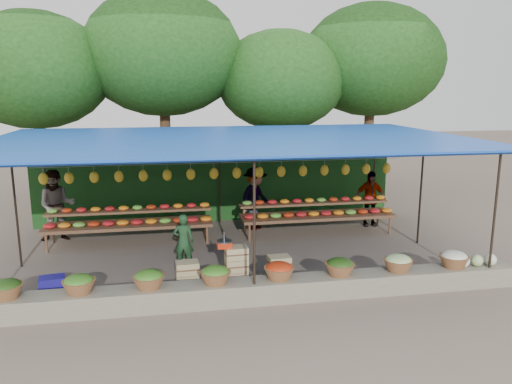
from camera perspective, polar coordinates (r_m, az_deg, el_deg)
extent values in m
plane|color=#6B5D4F|center=(12.15, -2.62, -7.07)|extent=(60.00, 60.00, 0.00)
cube|color=#656151|center=(9.54, -0.36, -11.25)|extent=(10.60, 0.55, 0.40)
cylinder|color=black|center=(8.99, -0.20, -4.58)|extent=(0.05, 0.05, 2.80)
cylinder|color=black|center=(10.88, 25.57, -2.85)|extent=(0.05, 0.05, 2.80)
cylinder|color=black|center=(12.13, -25.78, -1.44)|extent=(0.05, 0.05, 2.80)
cylinder|color=black|center=(13.27, 18.32, 0.22)|extent=(0.05, 0.05, 2.80)
cylinder|color=black|center=(14.88, -22.91, 1.10)|extent=(0.05, 0.05, 2.80)
cylinder|color=black|center=(14.59, -4.20, 1.82)|extent=(0.05, 0.05, 2.80)
cylinder|color=black|center=(15.83, 13.35, 2.33)|extent=(0.05, 0.05, 2.80)
cube|color=#1747B2|center=(11.55, -2.75, 6.18)|extent=(10.80, 6.60, 0.04)
cube|color=#1747B2|center=(9.60, -1.15, 3.93)|extent=(10.80, 2.19, 0.26)
cube|color=#1747B2|center=(13.54, -3.87, 6.25)|extent=(10.80, 2.19, 0.26)
cylinder|color=gray|center=(13.02, -3.53, 3.37)|extent=(9.60, 0.01, 0.01)
ellipsoid|color=gold|center=(13.32, -23.12, 1.39)|extent=(0.23, 0.17, 0.30)
ellipsoid|color=gold|center=(13.20, -20.58, 1.50)|extent=(0.23, 0.17, 0.30)
ellipsoid|color=gold|center=(13.10, -18.00, 1.61)|extent=(0.23, 0.17, 0.30)
ellipsoid|color=gold|center=(13.03, -15.39, 1.72)|extent=(0.23, 0.17, 0.30)
ellipsoid|color=gold|center=(12.99, -12.75, 1.82)|extent=(0.23, 0.17, 0.30)
ellipsoid|color=gold|center=(12.98, -10.11, 1.92)|extent=(0.23, 0.17, 0.30)
ellipsoid|color=gold|center=(12.99, -7.46, 2.02)|extent=(0.23, 0.17, 0.30)
ellipsoid|color=gold|center=(13.04, -4.83, 2.11)|extent=(0.23, 0.17, 0.30)
ellipsoid|color=gold|center=(13.11, -2.21, 2.20)|extent=(0.23, 0.17, 0.30)
ellipsoid|color=gold|center=(13.20, 0.37, 2.28)|extent=(0.23, 0.17, 0.30)
ellipsoid|color=gold|center=(13.32, 2.91, 2.35)|extent=(0.23, 0.17, 0.30)
ellipsoid|color=gold|center=(13.47, 5.39, 2.42)|extent=(0.23, 0.17, 0.30)
ellipsoid|color=gold|center=(13.65, 7.82, 2.48)|extent=(0.23, 0.17, 0.30)
ellipsoid|color=gold|center=(13.84, 10.19, 2.54)|extent=(0.23, 0.17, 0.30)
ellipsoid|color=gold|center=(14.06, 12.48, 2.59)|extent=(0.23, 0.17, 0.30)
ellipsoid|color=gold|center=(14.30, 14.70, 2.64)|extent=(0.23, 0.17, 0.30)
ellipsoid|color=#234412|center=(9.67, -26.72, -9.59)|extent=(0.52, 0.52, 0.23)
ellipsoid|color=#39711E|center=(9.40, -19.60, -9.59)|extent=(0.52, 0.52, 0.23)
ellipsoid|color=#39711E|center=(9.27, -12.17, -9.45)|extent=(0.52, 0.52, 0.23)
ellipsoid|color=#39711E|center=(9.30, -4.67, -9.14)|extent=(0.52, 0.52, 0.23)
ellipsoid|color=#A5280D|center=(9.48, 2.65, -8.69)|extent=(0.52, 0.52, 0.23)
ellipsoid|color=#234412|center=(9.80, 9.58, -8.14)|extent=(0.52, 0.52, 0.23)
ellipsoid|color=#A2C37A|center=(10.26, 15.95, -7.52)|extent=(0.52, 0.52, 0.23)
ellipsoid|color=silver|center=(10.83, 21.70, -6.89)|extent=(0.52, 0.52, 0.23)
cube|color=#1C4D1B|center=(14.87, -4.30, 1.42)|extent=(10.60, 0.06, 2.50)
cylinder|color=#392514|center=(17.75, -23.30, 4.60)|extent=(0.36, 0.36, 3.97)
ellipsoid|color=#12340E|center=(17.65, -23.98, 12.60)|extent=(4.77, 4.77, 3.69)
cylinder|color=#392514|center=(17.67, -10.28, 6.18)|extent=(0.36, 0.36, 4.48)
ellipsoid|color=#12340E|center=(17.62, -10.63, 15.28)|extent=(5.39, 5.39, 4.17)
cylinder|color=#392514|center=(17.87, 2.75, 5.19)|extent=(0.36, 0.36, 3.71)
ellipsoid|color=#12340E|center=(17.75, 2.82, 12.64)|extent=(4.47, 4.47, 3.45)
cylinder|color=#392514|center=(19.30, 12.72, 6.37)|extent=(0.36, 0.36, 4.35)
ellipsoid|color=#12340E|center=(19.24, 13.11, 14.45)|extent=(5.24, 5.24, 4.05)
cube|color=#4F2C1F|center=(13.19, -14.26, -3.63)|extent=(4.20, 0.95, 0.08)
cube|color=#4F2C1F|center=(13.41, -14.24, -2.14)|extent=(4.20, 0.35, 0.06)
cylinder|color=#4F2C1F|center=(13.17, -22.84, -5.38)|extent=(0.06, 0.06, 0.50)
cylinder|color=#4F2C1F|center=(12.87, -5.60, -4.85)|extent=(0.06, 0.06, 0.50)
cylinder|color=#4F2C1F|center=(13.92, -22.15, -4.41)|extent=(0.06, 0.06, 0.50)
cylinder|color=#4F2C1F|center=(13.64, -5.89, -3.89)|extent=(0.06, 0.06, 0.50)
ellipsoid|color=#AC181A|center=(13.30, -22.53, -3.62)|extent=(0.31, 0.26, 0.13)
ellipsoid|color=#5A9C30|center=(13.66, -22.24, -2.02)|extent=(0.26, 0.22, 0.12)
ellipsoid|color=orange|center=(13.23, -21.05, -3.58)|extent=(0.31, 0.26, 0.13)
ellipsoid|color=#A5280D|center=(13.59, -20.79, -1.98)|extent=(0.26, 0.22, 0.12)
ellipsoid|color=#5A9C30|center=(13.16, -19.55, -3.54)|extent=(0.31, 0.26, 0.13)
ellipsoid|color=#AC181A|center=(13.53, -19.34, -1.93)|extent=(0.26, 0.22, 0.12)
ellipsoid|color=#A5280D|center=(13.11, -18.04, -3.50)|extent=(0.31, 0.26, 0.13)
ellipsoid|color=orange|center=(13.48, -17.87, -1.89)|extent=(0.26, 0.22, 0.12)
ellipsoid|color=#AC181A|center=(13.07, -16.52, -3.45)|extent=(0.31, 0.26, 0.13)
ellipsoid|color=#AC181A|center=(13.43, -16.39, -1.84)|extent=(0.26, 0.22, 0.12)
ellipsoid|color=orange|center=(13.03, -14.99, -3.40)|extent=(0.31, 0.26, 0.13)
ellipsoid|color=orange|center=(13.40, -14.90, -1.79)|extent=(0.26, 0.22, 0.12)
ellipsoid|color=#AC181A|center=(13.00, -13.45, -3.35)|extent=(0.31, 0.26, 0.13)
ellipsoid|color=#5A9C30|center=(13.37, -13.41, -1.73)|extent=(0.26, 0.22, 0.12)
ellipsoid|color=orange|center=(12.99, -11.90, -3.30)|extent=(0.31, 0.26, 0.13)
ellipsoid|color=#A5280D|center=(13.36, -11.91, -1.68)|extent=(0.26, 0.22, 0.12)
ellipsoid|color=#5A9C30|center=(12.98, -10.36, -3.24)|extent=(0.31, 0.26, 0.13)
ellipsoid|color=#AC181A|center=(13.35, -10.41, -1.62)|extent=(0.26, 0.22, 0.12)
ellipsoid|color=#A5280D|center=(12.98, -8.81, -3.19)|extent=(0.31, 0.26, 0.13)
ellipsoid|color=orange|center=(13.35, -8.91, -1.57)|extent=(0.26, 0.22, 0.12)
ellipsoid|color=#AC181A|center=(13.00, -7.27, -3.13)|extent=(0.31, 0.26, 0.13)
ellipsoid|color=#AC181A|center=(13.36, -7.41, -1.51)|extent=(0.26, 0.22, 0.12)
ellipsoid|color=orange|center=(13.02, -5.73, -3.06)|extent=(0.31, 0.26, 0.13)
ellipsoid|color=orange|center=(13.39, -5.91, -1.45)|extent=(0.26, 0.22, 0.12)
cube|color=#4F2C1F|center=(13.75, 7.01, -2.71)|extent=(4.20, 0.95, 0.08)
cube|color=#4F2C1F|center=(13.96, 6.68, -1.29)|extent=(4.20, 0.35, 0.06)
cylinder|color=#4F2C1F|center=(13.00, -0.75, -4.62)|extent=(0.06, 0.06, 0.50)
cylinder|color=#4F2C1F|center=(14.15, 15.05, -3.66)|extent=(0.06, 0.06, 0.50)
cylinder|color=#4F2C1F|center=(13.76, -1.31, -3.69)|extent=(0.06, 0.06, 0.50)
cylinder|color=#4F2C1F|center=(14.85, 13.74, -2.86)|extent=(0.06, 0.06, 0.50)
ellipsoid|color=#AC181A|center=(13.15, -0.72, -2.85)|extent=(0.31, 0.26, 0.13)
ellipsoid|color=#5A9C30|center=(13.52, -1.05, -1.26)|extent=(0.26, 0.22, 0.12)
ellipsoid|color=orange|center=(13.21, 0.77, -2.78)|extent=(0.31, 0.26, 0.13)
ellipsoid|color=#A5280D|center=(13.58, 0.41, -1.20)|extent=(0.26, 0.22, 0.12)
ellipsoid|color=#5A9C30|center=(13.28, 2.26, -2.71)|extent=(0.31, 0.26, 0.13)
ellipsoid|color=#AC181A|center=(13.64, 1.86, -1.14)|extent=(0.26, 0.22, 0.12)
ellipsoid|color=#A5280D|center=(13.36, 3.73, -2.63)|extent=(0.31, 0.26, 0.13)
ellipsoid|color=orange|center=(13.72, 3.29, -1.08)|extent=(0.26, 0.22, 0.12)
ellipsoid|color=#AC181A|center=(13.45, 5.17, -2.56)|extent=(0.31, 0.26, 0.13)
ellipsoid|color=#AC181A|center=(13.81, 4.70, -1.02)|extent=(0.26, 0.22, 0.12)
ellipsoid|color=orange|center=(13.54, 6.60, -2.49)|extent=(0.31, 0.26, 0.13)
ellipsoid|color=orange|center=(13.90, 6.09, -0.96)|extent=(0.26, 0.22, 0.12)
ellipsoid|color=#AC181A|center=(13.65, 8.01, -2.41)|extent=(0.31, 0.26, 0.13)
ellipsoid|color=#5A9C30|center=(14.00, 7.47, -0.90)|extent=(0.26, 0.22, 0.12)
ellipsoid|color=orange|center=(13.76, 9.40, -2.34)|extent=(0.31, 0.26, 0.13)
ellipsoid|color=#A5280D|center=(14.11, 8.82, -0.84)|extent=(0.26, 0.22, 0.12)
ellipsoid|color=#5A9C30|center=(13.88, 10.76, -2.27)|extent=(0.31, 0.26, 0.13)
ellipsoid|color=#AC181A|center=(14.23, 10.16, -0.78)|extent=(0.26, 0.22, 0.12)
ellipsoid|color=#A5280D|center=(14.01, 12.10, -2.19)|extent=(0.31, 0.26, 0.13)
ellipsoid|color=orange|center=(14.35, 11.47, -0.72)|extent=(0.26, 0.22, 0.12)
ellipsoid|color=#AC181A|center=(14.14, 13.41, -2.12)|extent=(0.31, 0.26, 0.13)
ellipsoid|color=#AC181A|center=(14.48, 12.75, -0.66)|extent=(0.26, 0.22, 0.12)
ellipsoid|color=orange|center=(14.28, 14.70, -2.05)|extent=(0.31, 0.26, 0.13)
ellipsoid|color=orange|center=(14.62, 14.02, -0.60)|extent=(0.26, 0.22, 0.12)
cube|color=tan|center=(10.34, -7.82, -9.93)|extent=(0.47, 0.37, 0.25)
cube|color=tan|center=(10.25, -7.86, -8.58)|extent=(0.47, 0.37, 0.25)
cube|color=tan|center=(10.42, -2.24, -9.64)|extent=(0.47, 0.37, 0.25)
cube|color=tan|center=(10.33, -2.26, -8.30)|extent=(0.47, 0.37, 0.25)
cube|color=tan|center=(10.24, -2.27, -6.94)|extent=(0.47, 0.37, 0.25)
cube|color=tan|center=(10.58, 2.65, -9.32)|extent=(0.47, 0.37, 0.25)
cube|color=tan|center=(10.49, 2.67, -7.99)|extent=(0.47, 0.37, 0.25)
cube|color=red|center=(10.16, -3.65, -6.03)|extent=(0.29, 0.25, 0.12)
cylinder|color=gray|center=(10.14, -3.65, -5.64)|extent=(0.31, 0.31, 0.03)
cylinder|color=gray|center=(10.11, -3.66, -5.14)|extent=(0.03, 0.03, 0.21)
imported|color=#1C3E20|center=(11.15, -8.28, -5.60)|extent=(0.50, 0.38, 1.24)
imported|color=slate|center=(13.91, -21.80, -1.45)|extent=(0.99, 0.81, 1.88)
imported|color=slate|center=(13.95, -0.09, -0.73)|extent=(1.30, 1.27, 1.79)
imported|color=slate|center=(14.73, 12.87, -0.74)|extent=(0.96, 0.46, 1.60)
cube|color=navy|center=(10.80, -22.28, -9.68)|extent=(0.52, 0.41, 0.29)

